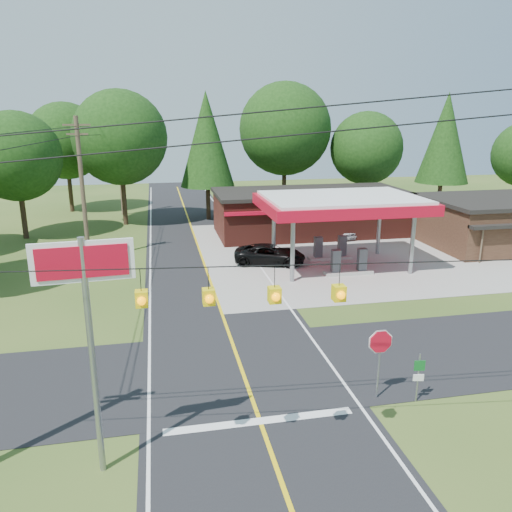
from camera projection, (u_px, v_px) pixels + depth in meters
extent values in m
plane|color=#324D1B|center=(242.00, 370.00, 20.31)|extent=(120.00, 120.00, 0.00)
cube|color=black|center=(242.00, 370.00, 20.30)|extent=(8.00, 120.00, 0.02)
cube|color=black|center=(242.00, 370.00, 20.30)|extent=(70.00, 7.00, 0.02)
cube|color=yellow|center=(242.00, 370.00, 20.30)|extent=(0.15, 110.00, 0.00)
cylinder|color=gray|center=(293.00, 249.00, 30.59)|extent=(0.28, 0.28, 4.20)
cylinder|color=gray|center=(274.00, 231.00, 35.31)|extent=(0.28, 0.28, 4.20)
cylinder|color=gray|center=(412.00, 243.00, 32.11)|extent=(0.28, 0.28, 4.20)
cylinder|color=gray|center=(379.00, 226.00, 36.83)|extent=(0.28, 0.28, 4.20)
cube|color=#B60920|center=(341.00, 204.00, 33.10)|extent=(10.60, 7.40, 0.70)
cube|color=white|center=(342.00, 198.00, 32.99)|extent=(10.00, 7.00, 0.25)
cube|color=#9E9B93|center=(348.00, 272.00, 32.55)|extent=(3.20, 0.90, 0.22)
cube|color=#3F3F44|center=(336.00, 261.00, 32.15)|extent=(0.55, 0.45, 1.50)
cube|color=#3F3F44|center=(362.00, 260.00, 32.50)|extent=(0.55, 0.45, 1.50)
cube|color=#9E9B93|center=(330.00, 258.00, 35.94)|extent=(3.20, 0.90, 0.22)
cube|color=#3F3F44|center=(318.00, 247.00, 35.55)|extent=(0.55, 0.45, 1.50)
cube|color=#3F3F44|center=(342.00, 246.00, 35.89)|extent=(0.55, 0.45, 1.50)
cube|color=#4D1C16|center=(310.00, 214.00, 43.43)|extent=(16.00, 7.00, 3.50)
cube|color=black|center=(310.00, 192.00, 42.91)|extent=(16.40, 7.40, 0.30)
cube|color=#B60920|center=(323.00, 210.00, 39.77)|extent=(16.00, 0.50, 0.25)
cylinder|color=#473828|center=(83.00, 191.00, 34.40)|extent=(0.30, 0.30, 10.00)
cube|color=#473828|center=(76.00, 125.00, 33.20)|extent=(1.80, 0.12, 0.12)
cube|color=#473828|center=(77.00, 134.00, 33.37)|extent=(1.40, 0.12, 0.12)
cylinder|color=#473828|center=(120.00, 169.00, 50.79)|extent=(0.30, 0.30, 9.50)
cube|color=yellow|center=(142.00, 299.00, 12.76)|extent=(0.32, 0.32, 0.42)
cube|color=yellow|center=(209.00, 297.00, 12.89)|extent=(0.32, 0.32, 0.42)
cube|color=yellow|center=(274.00, 295.00, 13.03)|extent=(0.32, 0.32, 0.42)
cube|color=yellow|center=(339.00, 293.00, 13.16)|extent=(0.32, 0.32, 0.42)
cylinder|color=#332316|center=(24.00, 215.00, 41.63)|extent=(0.44, 0.44, 3.96)
sphere|color=black|center=(16.00, 156.00, 40.31)|extent=(7.26, 7.26, 7.26)
cylinder|color=#332316|center=(124.00, 200.00, 46.82)|extent=(0.44, 0.44, 4.68)
sphere|color=black|center=(120.00, 138.00, 45.27)|extent=(8.58, 8.58, 8.58)
cylinder|color=#332316|center=(208.00, 198.00, 49.34)|extent=(0.44, 0.44, 4.32)
cone|color=black|center=(207.00, 139.00, 47.80)|extent=(5.28, 5.28, 9.00)
cylinder|color=#332316|center=(284.00, 190.00, 51.71)|extent=(0.44, 0.44, 5.04)
sphere|color=black|center=(285.00, 129.00, 50.03)|extent=(9.24, 9.24, 9.24)
cylinder|color=#332316|center=(364.00, 196.00, 51.49)|extent=(0.44, 0.44, 3.96)
sphere|color=black|center=(366.00, 148.00, 50.17)|extent=(7.26, 7.26, 7.26)
cylinder|color=#332316|center=(440.00, 193.00, 52.02)|extent=(0.44, 0.44, 4.32)
cone|color=black|center=(445.00, 138.00, 50.48)|extent=(5.28, 5.28, 9.00)
cylinder|color=#332316|center=(71.00, 191.00, 53.28)|extent=(0.44, 0.44, 4.32)
sphere|color=black|center=(65.00, 141.00, 51.84)|extent=(7.92, 7.92, 7.92)
imported|color=black|center=(270.00, 255.00, 34.65)|extent=(6.13, 6.13, 1.36)
imported|color=silver|center=(339.00, 230.00, 42.23)|extent=(4.61, 4.61, 1.25)
cylinder|color=gray|center=(93.00, 361.00, 13.68)|extent=(0.18, 0.18, 7.02)
cube|color=white|center=(83.00, 262.00, 12.90)|extent=(2.61, 0.28, 1.10)
cube|color=#B60920|center=(83.00, 262.00, 12.86)|extent=(2.29, 0.24, 0.85)
cylinder|color=gray|center=(379.00, 367.00, 17.98)|extent=(0.07, 0.07, 2.57)
cylinder|color=gray|center=(418.00, 378.00, 17.85)|extent=(0.06, 0.06, 1.91)
cube|color=#0C591E|center=(420.00, 366.00, 17.67)|extent=(0.39, 0.09, 0.39)
cube|color=white|center=(418.00, 378.00, 17.80)|extent=(0.39, 0.09, 0.26)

